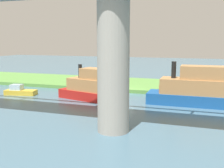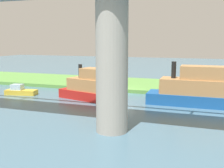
{
  "view_description": "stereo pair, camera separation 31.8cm",
  "coord_description": "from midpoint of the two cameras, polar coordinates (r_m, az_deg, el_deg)",
  "views": [
    {
      "loc": [
        -10.55,
        36.26,
        7.29
      ],
      "look_at": [
        0.22,
        5.0,
        2.0
      ],
      "focal_mm": 43.99,
      "sensor_mm": 36.0,
      "label": 1
    },
    {
      "loc": [
        -10.85,
        36.16,
        7.29
      ],
      "look_at": [
        0.22,
        5.0,
        2.0
      ],
      "focal_mm": 43.99,
      "sensor_mm": 36.0,
      "label": 2
    }
  ],
  "objects": [
    {
      "name": "bridge_pylon",
      "position": [
        21.43,
        -0.15,
        4.24
      ],
      "size": [
        2.53,
        2.53,
        10.95
      ],
      "primitive_type": "cylinder",
      "color": "#9E998E",
      "rests_on": "ground"
    },
    {
      "name": "mooring_post",
      "position": [
        42.37,
        -7.58,
        0.5
      ],
      "size": [
        0.2,
        0.2,
        1.04
      ],
      "primitive_type": "cylinder",
      "color": "brown",
      "rests_on": "grassy_bank"
    },
    {
      "name": "grassy_bank",
      "position": [
        44.11,
        4.72,
        -0.13
      ],
      "size": [
        80.0,
        12.0,
        0.5
      ],
      "primitive_type": "cube",
      "color": "#5B9342",
      "rests_on": "ground"
    },
    {
      "name": "ground_plane",
      "position": [
        38.45,
        2.5,
        -1.85
      ],
      "size": [
        160.0,
        160.0,
        0.0
      ],
      "primitive_type": "plane",
      "color": "#476B7F"
    },
    {
      "name": "houseboat_blue",
      "position": [
        32.38,
        16.27,
        -1.01
      ],
      "size": [
        9.61,
        3.3,
        4.9
      ],
      "color": "#195199",
      "rests_on": "ground"
    },
    {
      "name": "person_on_bank",
      "position": [
        40.23,
        1.89,
        0.38
      ],
      "size": [
        0.39,
        0.39,
        1.39
      ],
      "color": "#2D334C",
      "rests_on": "grassy_bank"
    },
    {
      "name": "riverboat_paddlewheel",
      "position": [
        39.1,
        -18.84,
        -1.4
      ],
      "size": [
        4.4,
        2.18,
        1.4
      ],
      "color": "gold",
      "rests_on": "ground"
    },
    {
      "name": "skiff_small",
      "position": [
        33.79,
        -4.29,
        -0.64
      ],
      "size": [
        8.86,
        4.9,
        4.31
      ],
      "color": "red",
      "rests_on": "ground"
    }
  ]
}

